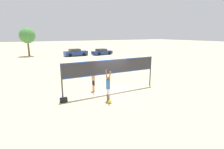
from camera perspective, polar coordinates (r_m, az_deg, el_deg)
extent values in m
plane|color=#C6B28C|center=(13.28, 0.00, -5.76)|extent=(200.00, 200.00, 0.00)
cylinder|color=#38383D|center=(11.68, -16.06, -2.56)|extent=(0.10, 0.10, 2.49)
cylinder|color=#38383D|center=(15.01, 12.42, 1.07)|extent=(0.10, 0.10, 2.49)
cube|color=#2D2D33|center=(12.79, 0.00, 2.58)|extent=(7.26, 0.02, 1.06)
cube|color=#1E4CB2|center=(12.70, 0.00, 4.79)|extent=(7.26, 0.03, 0.06)
cube|color=#1E4CB2|center=(12.89, 0.00, 0.40)|extent=(7.26, 0.03, 0.06)
cylinder|color=#8C664C|center=(11.47, -1.02, -7.64)|extent=(0.11, 0.11, 0.46)
cylinder|color=white|center=(11.33, -1.03, -5.67)|extent=(0.12, 0.12, 0.38)
cylinder|color=#8C664C|center=(11.64, -1.49, -7.34)|extent=(0.11, 0.11, 0.46)
cylinder|color=white|center=(11.50, -1.50, -5.38)|extent=(0.12, 0.12, 0.38)
cylinder|color=#3372BF|center=(11.27, -1.28, -3.19)|extent=(0.28, 0.28, 0.59)
sphere|color=#8C664C|center=(11.16, -1.29, -1.16)|extent=(0.23, 0.23, 0.23)
cylinder|color=#8C664C|center=(10.91, -0.72, -0.52)|extent=(0.08, 0.22, 0.66)
cylinder|color=#8C664C|center=(11.33, -1.85, -0.02)|extent=(0.08, 0.22, 0.66)
cylinder|color=tan|center=(13.63, -6.21, -4.30)|extent=(0.11, 0.11, 0.47)
cylinder|color=black|center=(13.51, -6.26, -2.56)|extent=(0.12, 0.12, 0.39)
cylinder|color=tan|center=(13.45, -5.88, -4.53)|extent=(0.11, 0.11, 0.47)
cylinder|color=black|center=(13.33, -5.93, -2.77)|extent=(0.12, 0.12, 0.39)
cylinder|color=tan|center=(13.29, -6.14, -0.60)|extent=(0.28, 0.28, 0.61)
sphere|color=tan|center=(13.20, -6.19, 1.17)|extent=(0.24, 0.24, 0.24)
cylinder|color=tan|center=(13.38, -6.61, 2.13)|extent=(0.08, 0.22, 0.68)
cylinder|color=tan|center=(12.95, -5.80, 1.78)|extent=(0.08, 0.22, 0.68)
sphere|color=yellow|center=(11.20, -0.68, -8.78)|extent=(0.24, 0.24, 0.24)
cube|color=black|center=(11.76, -15.52, -8.01)|extent=(0.45, 0.25, 0.31)
cube|color=navy|center=(37.27, -3.24, 7.18)|extent=(4.52, 2.42, 0.68)
cube|color=#2D333D|center=(37.09, -3.53, 8.04)|extent=(2.16, 1.91, 0.47)
cylinder|color=black|center=(38.73, -2.32, 7.20)|extent=(0.67, 0.32, 0.64)
cylinder|color=black|center=(37.38, -0.81, 6.99)|extent=(0.67, 0.32, 0.64)
cylinder|color=black|center=(37.25, -5.68, 6.91)|extent=(0.67, 0.32, 0.64)
cylinder|color=black|center=(35.85, -4.24, 6.70)|extent=(0.67, 0.32, 0.64)
cube|color=navy|center=(35.75, -11.74, 6.82)|extent=(4.56, 1.86, 0.85)
cube|color=#2D333D|center=(35.61, -12.13, 7.84)|extent=(2.07, 1.66, 0.46)
cylinder|color=black|center=(37.01, -10.06, 6.73)|extent=(0.64, 0.23, 0.64)
cylinder|color=black|center=(35.46, -9.12, 6.50)|extent=(0.64, 0.23, 0.64)
cylinder|color=black|center=(36.16, -14.26, 6.39)|extent=(0.64, 0.23, 0.64)
cylinder|color=black|center=(34.56, -13.49, 6.14)|extent=(0.64, 0.23, 0.64)
cylinder|color=brown|center=(38.59, -25.59, 7.80)|extent=(0.33, 0.33, 3.16)
sphere|color=#42843D|center=(38.49, -25.95, 11.35)|extent=(2.98, 2.98, 2.98)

